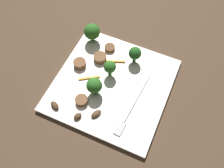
% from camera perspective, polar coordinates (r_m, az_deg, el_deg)
% --- Properties ---
extents(ground_plane, '(1.40, 1.40, 0.00)m').
position_cam_1_polar(ground_plane, '(0.66, -0.00, -0.50)').
color(ground_plane, '#4C3826').
extents(plate, '(0.28, 0.28, 0.01)m').
position_cam_1_polar(plate, '(0.65, -0.00, -0.25)').
color(plate, white).
rests_on(plate, ground_plane).
extents(fork, '(0.18, 0.03, 0.00)m').
position_cam_1_polar(fork, '(0.62, 4.26, -5.40)').
color(fork, silver).
rests_on(fork, plate).
extents(broccoli_floret_0, '(0.04, 0.04, 0.05)m').
position_cam_1_polar(broccoli_floret_0, '(0.61, -3.98, -0.40)').
color(broccoli_floret_0, '#347525').
rests_on(broccoli_floret_0, plate).
extents(broccoli_floret_1, '(0.03, 0.03, 0.05)m').
position_cam_1_polar(broccoli_floret_1, '(0.64, -0.48, 3.78)').
color(broccoli_floret_1, '#347525').
rests_on(broccoli_floret_1, plate).
extents(broccoli_floret_2, '(0.04, 0.04, 0.06)m').
position_cam_1_polar(broccoli_floret_2, '(0.71, -4.50, 11.57)').
color(broccoli_floret_2, '#347525').
rests_on(broccoli_floret_2, plate).
extents(broccoli_floret_3, '(0.03, 0.03, 0.05)m').
position_cam_1_polar(broccoli_floret_3, '(0.66, 5.16, 6.83)').
color(broccoli_floret_3, '#296420').
rests_on(broccoli_floret_3, plate).
extents(sausage_slice_0, '(0.05, 0.05, 0.02)m').
position_cam_1_polar(sausage_slice_0, '(0.68, -7.22, 4.54)').
color(sausage_slice_0, brown).
rests_on(sausage_slice_0, plate).
extents(sausage_slice_1, '(0.03, 0.03, 0.01)m').
position_cam_1_polar(sausage_slice_1, '(0.62, -6.81, -3.67)').
color(sausage_slice_1, brown).
rests_on(sausage_slice_1, plate).
extents(sausage_slice_2, '(0.04, 0.04, 0.02)m').
position_cam_1_polar(sausage_slice_2, '(0.68, -2.68, 5.88)').
color(sausage_slice_2, brown).
rests_on(sausage_slice_2, plate).
extents(sausage_slice_3, '(0.03, 0.03, 0.01)m').
position_cam_1_polar(sausage_slice_3, '(0.71, -0.51, 8.09)').
color(sausage_slice_3, brown).
rests_on(sausage_slice_3, plate).
extents(mushroom_0, '(0.03, 0.03, 0.01)m').
position_cam_1_polar(mushroom_0, '(0.63, -12.71, -4.72)').
color(mushroom_0, '#422B19').
rests_on(mushroom_0, plate).
extents(mushroom_1, '(0.03, 0.03, 0.01)m').
position_cam_1_polar(mushroom_1, '(0.61, -3.65, -6.64)').
color(mushroom_1, '#4C331E').
rests_on(mushroom_1, plate).
extents(mushroom_2, '(0.02, 0.02, 0.01)m').
position_cam_1_polar(mushroom_2, '(0.61, -7.72, -7.16)').
color(mushroom_2, '#4C331E').
rests_on(mushroom_2, plate).
extents(pepper_strip_0, '(0.04, 0.05, 0.00)m').
position_cam_1_polar(pepper_strip_0, '(0.66, -5.10, 1.40)').
color(pepper_strip_0, orange).
rests_on(pepper_strip_0, plate).
extents(pepper_strip_1, '(0.03, 0.06, 0.00)m').
position_cam_1_polar(pepper_strip_1, '(0.68, 0.55, 5.11)').
color(pepper_strip_1, orange).
rests_on(pepper_strip_1, plate).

